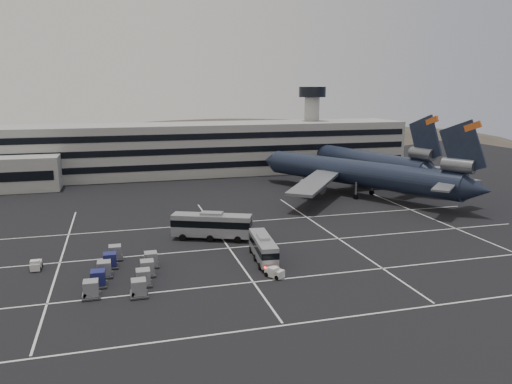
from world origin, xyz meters
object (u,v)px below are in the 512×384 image
(bus_far, at_px, (212,225))
(tug_a, at_px, (36,265))
(bus_near, at_px, (263,247))
(trijet_main, at_px, (359,173))
(uld_cluster, at_px, (122,271))

(bus_far, xyz_separation_m, tug_a, (-25.09, -7.14, -1.79))
(bus_far, bearing_deg, bus_near, -132.98)
(trijet_main, height_order, uld_cluster, trijet_main)
(bus_near, height_order, tug_a, bus_near)
(bus_far, height_order, tug_a, bus_far)
(bus_near, distance_m, uld_cluster, 19.23)
(trijet_main, height_order, bus_far, trijet_main)
(bus_near, bearing_deg, tug_a, 176.73)
(bus_far, bearing_deg, tug_a, 129.15)
(bus_near, xyz_separation_m, tug_a, (-30.20, 4.48, -1.32))
(trijet_main, relative_size, bus_far, 4.11)
(trijet_main, distance_m, bus_near, 47.79)
(bus_near, bearing_deg, uld_cluster, -169.92)
(bus_near, relative_size, bus_far, 0.81)
(trijet_main, distance_m, tug_a, 69.79)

